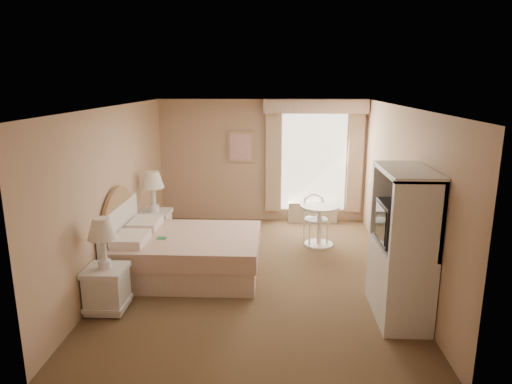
{
  "coord_description": "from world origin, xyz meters",
  "views": [
    {
      "loc": [
        0.28,
        -6.48,
        2.85
      ],
      "look_at": [
        -0.02,
        0.3,
        1.2
      ],
      "focal_mm": 32.0,
      "sensor_mm": 36.0,
      "label": 1
    }
  ],
  "objects_px": {
    "cafe_chair": "(315,215)",
    "armoire": "(401,257)",
    "round_table": "(319,219)",
    "nightstand_near": "(106,277)",
    "bed": "(182,252)",
    "nightstand_far": "(155,219)"
  },
  "relations": [
    {
      "from": "nightstand_near",
      "to": "bed",
      "type": "bearing_deg",
      "value": 58.44
    },
    {
      "from": "bed",
      "to": "armoire",
      "type": "xyz_separation_m",
      "value": [
        2.93,
        -1.12,
        0.43
      ]
    },
    {
      "from": "nightstand_near",
      "to": "cafe_chair",
      "type": "xyz_separation_m",
      "value": [
        2.83,
        2.67,
        0.05
      ]
    },
    {
      "from": "bed",
      "to": "nightstand_far",
      "type": "xyz_separation_m",
      "value": [
        -0.72,
        1.19,
        0.15
      ]
    },
    {
      "from": "nightstand_far",
      "to": "round_table",
      "type": "distance_m",
      "value": 2.9
    },
    {
      "from": "nightstand_near",
      "to": "nightstand_far",
      "type": "relative_size",
      "value": 0.92
    },
    {
      "from": "nightstand_near",
      "to": "cafe_chair",
      "type": "distance_m",
      "value": 3.89
    },
    {
      "from": "bed",
      "to": "nightstand_far",
      "type": "bearing_deg",
      "value": 121.13
    },
    {
      "from": "nightstand_far",
      "to": "round_table",
      "type": "height_order",
      "value": "nightstand_far"
    },
    {
      "from": "bed",
      "to": "cafe_chair",
      "type": "height_order",
      "value": "bed"
    },
    {
      "from": "bed",
      "to": "armoire",
      "type": "distance_m",
      "value": 3.17
    },
    {
      "from": "round_table",
      "to": "cafe_chair",
      "type": "bearing_deg",
      "value": 114.88
    },
    {
      "from": "bed",
      "to": "nightstand_far",
      "type": "distance_m",
      "value": 1.4
    },
    {
      "from": "bed",
      "to": "nightstand_far",
      "type": "height_order",
      "value": "bed"
    },
    {
      "from": "bed",
      "to": "cafe_chair",
      "type": "relative_size",
      "value": 2.41
    },
    {
      "from": "round_table",
      "to": "bed",
      "type": "bearing_deg",
      "value": -148.13
    },
    {
      "from": "cafe_chair",
      "to": "armoire",
      "type": "xyz_separation_m",
      "value": [
        0.82,
        -2.62,
        0.26
      ]
    },
    {
      "from": "nightstand_far",
      "to": "armoire",
      "type": "xyz_separation_m",
      "value": [
        3.65,
        -2.31,
        0.27
      ]
    },
    {
      "from": "cafe_chair",
      "to": "bed",
      "type": "bearing_deg",
      "value": -157.92
    },
    {
      "from": "nightstand_near",
      "to": "armoire",
      "type": "distance_m",
      "value": 3.67
    },
    {
      "from": "nightstand_far",
      "to": "cafe_chair",
      "type": "distance_m",
      "value": 2.85
    },
    {
      "from": "nightstand_near",
      "to": "armoire",
      "type": "xyz_separation_m",
      "value": [
        3.65,
        0.05,
        0.32
      ]
    }
  ]
}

